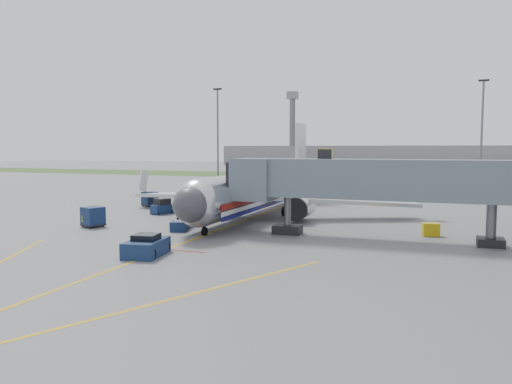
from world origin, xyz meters
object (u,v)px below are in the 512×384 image
(pushback_tug, at_px, (146,247))
(ramp_worker, at_px, (85,218))
(baggage_tug, at_px, (162,207))
(belt_loader, at_px, (181,224))
(airliner, at_px, (261,189))

(pushback_tug, distance_m, ramp_worker, 13.99)
(pushback_tug, xyz_separation_m, baggage_tug, (-9.78, 18.34, 0.14))
(baggage_tug, height_order, belt_loader, belt_loader)
(pushback_tug, distance_m, baggage_tug, 20.79)
(airliner, relative_size, baggage_tug, 13.55)
(belt_loader, bearing_deg, baggage_tug, 129.44)
(airliner, bearing_deg, baggage_tug, -163.19)
(pushback_tug, relative_size, ramp_worker, 2.22)
(baggage_tug, xyz_separation_m, belt_loader, (6.74, -8.20, -0.25))
(airliner, relative_size, pushback_tug, 9.71)
(belt_loader, relative_size, ramp_worker, 2.47)
(airliner, distance_m, baggage_tug, 10.60)
(airliner, distance_m, pushback_tug, 21.46)
(baggage_tug, bearing_deg, belt_loader, -50.56)
(pushback_tug, relative_size, belt_loader, 0.90)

